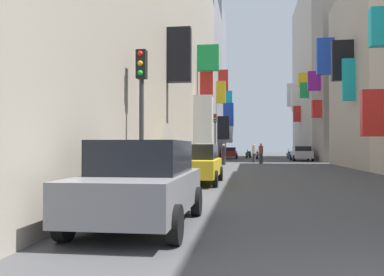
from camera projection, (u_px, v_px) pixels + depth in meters
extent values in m
plane|color=#424244|center=(271.00, 165.00, 32.50)|extent=(140.00, 140.00, 0.00)
cube|color=#9E9384|center=(133.00, 34.00, 22.18)|extent=(6.00, 36.71, 15.09)
cube|color=red|center=(207.00, 84.00, 27.78)|extent=(0.87, 0.38, 1.77)
cube|color=black|center=(179.00, 55.00, 16.25)|extent=(0.95, 0.40, 2.18)
cube|color=white|center=(203.00, 119.00, 24.35)|extent=(1.10, 0.47, 2.84)
cube|color=green|center=(208.00, 58.00, 26.18)|extent=(1.38, 0.47, 1.65)
cube|color=purple|center=(208.00, 79.00, 30.15)|extent=(0.62, 0.61, 1.88)
cube|color=gray|center=(192.00, 82.00, 46.56)|extent=(6.00, 12.45, 17.56)
cube|color=yellow|center=(221.00, 92.00, 42.61)|extent=(0.96, 0.52, 2.30)
cube|color=red|center=(223.00, 80.00, 45.60)|extent=(1.09, 0.52, 2.29)
cube|color=black|center=(223.00, 128.00, 43.94)|extent=(1.28, 0.52, 2.50)
cube|color=gray|center=(203.00, 84.00, 58.13)|extent=(6.00, 10.84, 20.56)
cube|color=#19B2BF|center=(228.00, 100.00, 56.09)|extent=(1.17, 0.64, 2.50)
cube|color=purple|center=(227.00, 122.00, 56.94)|extent=(0.73, 0.60, 2.45)
cube|color=white|center=(229.00, 125.00, 60.76)|extent=(1.13, 0.42, 2.70)
cube|color=white|center=(229.00, 133.00, 60.31)|extent=(1.06, 0.49, 2.83)
cube|color=blue|center=(228.00, 115.00, 55.04)|extent=(1.37, 0.43, 3.14)
cube|color=red|center=(376.00, 113.00, 19.71)|extent=(1.37, 0.46, 2.26)
cube|color=#19B2BF|center=(380.00, 27.00, 19.82)|extent=(0.93, 0.57, 1.88)
cube|color=#19B2BF|center=(348.00, 80.00, 26.25)|extent=(0.79, 0.39, 2.70)
cube|color=black|center=(342.00, 61.00, 26.65)|extent=(1.36, 0.47, 2.63)
cube|color=blue|center=(325.00, 56.00, 32.53)|extent=(1.32, 0.51, 2.88)
cube|color=gray|center=(349.00, 68.00, 39.84)|extent=(6.00, 6.47, 18.18)
cube|color=red|center=(317.00, 109.00, 37.89)|extent=(0.88, 0.63, 1.61)
cube|color=purple|center=(314.00, 81.00, 38.43)|extent=(1.16, 0.46, 1.81)
cube|color=#BCB29E|center=(325.00, 75.00, 52.23)|extent=(6.00, 18.48, 21.10)
cube|color=white|center=(295.00, 99.00, 55.64)|extent=(0.80, 0.63, 3.19)
cube|color=yellow|center=(303.00, 80.00, 46.02)|extent=(1.12, 0.59, 1.54)
cube|color=white|center=(291.00, 95.00, 57.47)|extent=(1.26, 0.56, 3.20)
cube|color=green|center=(304.00, 90.00, 45.88)|extent=(0.94, 0.38, 1.74)
cube|color=red|center=(297.00, 114.00, 52.81)|extent=(0.91, 0.55, 2.04)
cube|color=#B21E1E|center=(229.00, 154.00, 49.13)|extent=(1.81, 4.15, 0.59)
cube|color=black|center=(229.00, 149.00, 49.35)|extent=(1.60, 2.32, 0.45)
cylinder|color=black|center=(236.00, 156.00, 47.65)|extent=(0.18, 0.60, 0.60)
cylinder|color=black|center=(221.00, 156.00, 47.89)|extent=(0.18, 0.60, 0.60)
cylinder|color=black|center=(237.00, 156.00, 50.36)|extent=(0.18, 0.60, 0.60)
cylinder|color=black|center=(222.00, 156.00, 50.60)|extent=(0.18, 0.60, 0.60)
cube|color=gold|center=(196.00, 167.00, 16.03)|extent=(1.75, 4.42, 0.65)
cube|color=black|center=(196.00, 152.00, 16.26)|extent=(1.54, 2.48, 0.58)
cylinder|color=black|center=(215.00, 179.00, 14.46)|extent=(0.18, 0.60, 0.60)
cylinder|color=black|center=(166.00, 178.00, 14.69)|extent=(0.18, 0.60, 0.60)
cylinder|color=black|center=(220.00, 173.00, 17.35)|extent=(0.18, 0.60, 0.60)
cylinder|color=black|center=(180.00, 173.00, 17.59)|extent=(0.18, 0.60, 0.60)
cube|color=#B7B7BC|center=(301.00, 154.00, 41.51)|extent=(1.77, 4.49, 0.70)
cube|color=black|center=(302.00, 149.00, 41.30)|extent=(1.56, 2.51, 0.47)
cylinder|color=black|center=(291.00, 157.00, 43.09)|extent=(0.18, 0.60, 0.60)
cylinder|color=black|center=(308.00, 157.00, 42.86)|extent=(0.18, 0.60, 0.60)
cylinder|color=black|center=(294.00, 158.00, 40.16)|extent=(0.18, 0.60, 0.60)
cylinder|color=black|center=(313.00, 158.00, 39.92)|extent=(0.18, 0.60, 0.60)
cube|color=slate|center=(141.00, 192.00, 7.39)|extent=(1.71, 3.92, 0.65)
cube|color=black|center=(144.00, 157.00, 7.60)|extent=(1.50, 2.19, 0.60)
cylinder|color=black|center=(175.00, 225.00, 5.99)|extent=(0.18, 0.60, 0.60)
cylinder|color=black|center=(64.00, 222.00, 6.21)|extent=(0.18, 0.60, 0.60)
cylinder|color=black|center=(197.00, 201.00, 8.55)|extent=(0.18, 0.60, 0.60)
cylinder|color=black|center=(118.00, 200.00, 8.78)|extent=(0.18, 0.60, 0.60)
cube|color=silver|center=(257.00, 155.00, 47.32)|extent=(0.52, 1.10, 0.45)
cube|color=black|center=(257.00, 152.00, 47.52)|extent=(0.36, 0.58, 0.16)
cylinder|color=#4C4C51|center=(257.00, 152.00, 46.79)|extent=(0.08, 0.28, 0.68)
cylinder|color=black|center=(257.00, 157.00, 46.64)|extent=(0.14, 0.49, 0.48)
cylinder|color=black|center=(256.00, 157.00, 47.98)|extent=(0.14, 0.49, 0.48)
cube|color=#287F3D|center=(248.00, 154.00, 51.74)|extent=(0.72, 1.13, 0.45)
cube|color=black|center=(249.00, 152.00, 51.56)|extent=(0.47, 0.63, 0.16)
cylinder|color=#4C4C51|center=(247.00, 152.00, 52.27)|extent=(0.14, 0.28, 0.68)
cylinder|color=black|center=(247.00, 156.00, 52.39)|extent=(0.23, 0.49, 0.48)
cylinder|color=black|center=(250.00, 156.00, 51.09)|extent=(0.23, 0.49, 0.48)
cube|color=#2D4CAD|center=(289.00, 155.00, 47.95)|extent=(0.59, 1.24, 0.45)
cube|color=black|center=(290.00, 152.00, 47.73)|extent=(0.39, 0.60, 0.16)
cylinder|color=#4C4C51|center=(288.00, 152.00, 48.56)|extent=(0.09, 0.28, 0.68)
cylinder|color=black|center=(288.00, 157.00, 48.69)|extent=(0.16, 0.49, 0.48)
cylinder|color=black|center=(291.00, 157.00, 47.20)|extent=(0.16, 0.49, 0.48)
cylinder|color=#2E2E2E|center=(254.00, 158.00, 37.10)|extent=(0.37, 0.37, 0.81)
cylinder|color=#B2AD9E|center=(254.00, 150.00, 37.11)|extent=(0.44, 0.44, 0.64)
sphere|color=tan|center=(254.00, 145.00, 37.12)|extent=(0.22, 0.22, 0.22)
cylinder|color=#272727|center=(224.00, 160.00, 32.04)|extent=(0.45, 0.45, 0.80)
cylinder|color=black|center=(223.00, 151.00, 32.05)|extent=(0.53, 0.53, 0.63)
sphere|color=tan|center=(223.00, 145.00, 32.06)|extent=(0.22, 0.22, 0.22)
cylinder|color=#313131|center=(261.00, 159.00, 34.62)|extent=(0.40, 0.40, 0.84)
cylinder|color=maroon|center=(261.00, 150.00, 34.63)|extent=(0.47, 0.47, 0.66)
sphere|color=tan|center=(261.00, 145.00, 34.64)|extent=(0.23, 0.23, 0.23)
cylinder|color=#2D2D2D|center=(215.00, 143.00, 35.94)|extent=(0.12, 0.12, 3.56)
cube|color=black|center=(215.00, 118.00, 35.98)|extent=(0.26, 0.26, 0.75)
sphere|color=red|center=(215.00, 115.00, 35.85)|extent=(0.14, 0.14, 0.14)
sphere|color=orange|center=(215.00, 118.00, 35.85)|extent=(0.14, 0.14, 0.14)
sphere|color=green|center=(215.00, 121.00, 35.84)|extent=(0.14, 0.14, 0.14)
cylinder|color=#2D2D2D|center=(141.00, 140.00, 10.67)|extent=(0.12, 0.12, 3.22)
cube|color=black|center=(142.00, 64.00, 10.71)|extent=(0.26, 0.26, 0.75)
sphere|color=red|center=(140.00, 54.00, 10.58)|extent=(0.14, 0.14, 0.14)
sphere|color=orange|center=(140.00, 63.00, 10.58)|extent=(0.14, 0.14, 0.14)
sphere|color=green|center=(140.00, 73.00, 10.57)|extent=(0.14, 0.14, 0.14)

